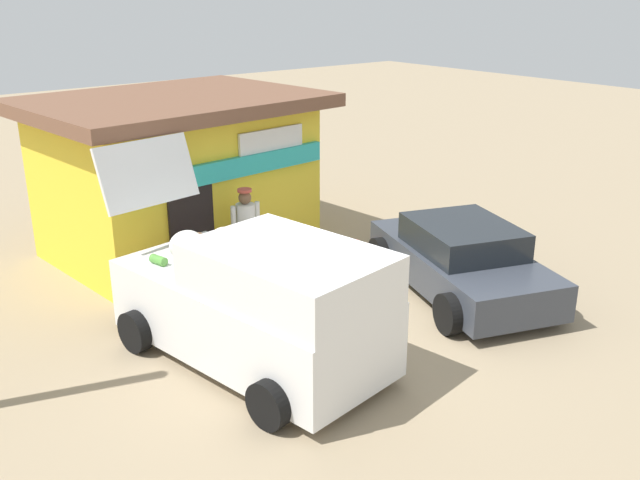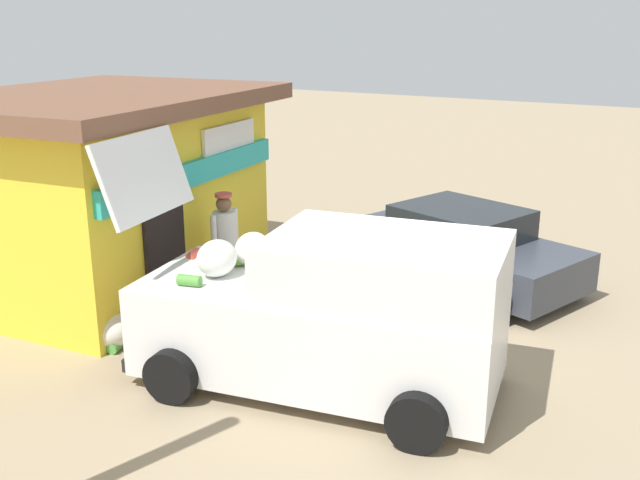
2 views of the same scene
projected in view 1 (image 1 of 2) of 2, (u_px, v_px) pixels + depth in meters
The scene contains 8 objects.
ground_plane at pixel (341, 343), 10.63m from camera, with size 60.00×60.00×0.00m, color #9E896B.
storefront_bar at pixel (177, 173), 13.86m from camera, with size 5.66×4.52×3.10m.
delivery_van at pixel (257, 303), 9.76m from camera, with size 2.67×4.72×2.86m.
parked_sedan at pixel (461, 260), 12.20m from camera, with size 3.13×4.29×1.26m.
vendor_standing at pixel (246, 229), 12.56m from camera, with size 0.57×0.37×1.73m.
customer_bending at pixel (189, 259), 11.55m from camera, with size 0.58×0.74×1.39m.
unloaded_banana_pile at pixel (133, 288), 12.01m from camera, with size 0.68×0.83×0.47m.
paint_bucket at pixel (352, 249), 13.92m from camera, with size 0.32×0.32×0.33m, color #BF3F33.
Camera 1 is at (-6.18, -7.19, 5.07)m, focal length 39.62 mm.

